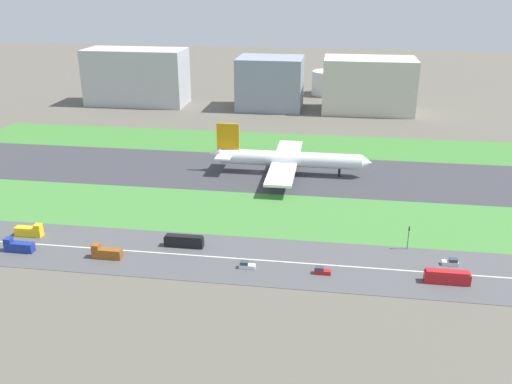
% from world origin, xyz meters
% --- Properties ---
extents(ground_plane, '(800.00, 800.00, 0.00)m').
position_xyz_m(ground_plane, '(0.00, 0.00, 0.00)').
color(ground_plane, '#5B564C').
extents(runway, '(280.00, 46.00, 0.10)m').
position_xyz_m(runway, '(0.00, 0.00, 0.05)').
color(runway, '#38383D').
rests_on(runway, ground_plane).
extents(grass_median_north, '(280.00, 36.00, 0.10)m').
position_xyz_m(grass_median_north, '(0.00, 41.00, 0.05)').
color(grass_median_north, '#3D7A33').
rests_on(grass_median_north, ground_plane).
extents(grass_median_south, '(280.00, 36.00, 0.10)m').
position_xyz_m(grass_median_south, '(0.00, -41.00, 0.05)').
color(grass_median_south, '#427F38').
rests_on(grass_median_south, ground_plane).
extents(highway, '(280.00, 28.00, 0.10)m').
position_xyz_m(highway, '(0.00, -73.00, 0.05)').
color(highway, '#4C4C4F').
rests_on(highway, ground_plane).
extents(highway_centerline, '(266.00, 0.50, 0.01)m').
position_xyz_m(highway_centerline, '(0.00, -73.00, 0.11)').
color(highway_centerline, silver).
rests_on(highway_centerline, highway).
extents(airliner, '(65.00, 56.00, 19.70)m').
position_xyz_m(airliner, '(12.12, 0.00, 6.23)').
color(airliner, white).
rests_on(airliner, runway).
extents(bus_1, '(11.60, 2.50, 3.50)m').
position_xyz_m(bus_1, '(61.84, -78.00, 1.82)').
color(bus_1, '#B2191E').
rests_on(bus_1, highway).
extents(truck_0, '(8.40, 2.50, 4.00)m').
position_xyz_m(truck_0, '(-59.82, -68.00, 1.67)').
color(truck_0, yellow).
rests_on(truck_0, highway).
extents(car_5, '(4.40, 1.80, 2.00)m').
position_xyz_m(car_5, '(9.06, -78.00, 0.92)').
color(car_5, silver).
rests_on(car_5, highway).
extents(bus_0, '(11.60, 2.50, 3.50)m').
position_xyz_m(bus_0, '(-11.20, -68.00, 1.82)').
color(bus_0, black).
rests_on(bus_0, highway).
extents(truck_2, '(8.40, 2.50, 4.00)m').
position_xyz_m(truck_2, '(-31.08, -78.00, 1.67)').
color(truck_2, brown).
rests_on(truck_2, highway).
extents(truck_1, '(8.40, 2.50, 4.00)m').
position_xyz_m(truck_1, '(-57.68, -78.00, 1.67)').
color(truck_1, navy).
rests_on(truck_1, highway).
extents(car_6, '(4.40, 1.80, 2.00)m').
position_xyz_m(car_6, '(64.56, -68.00, 0.92)').
color(car_6, silver).
rests_on(car_6, highway).
extents(car_0, '(4.40, 1.80, 2.00)m').
position_xyz_m(car_0, '(29.52, -78.00, 0.92)').
color(car_0, '#B2191E').
rests_on(car_0, highway).
extents(traffic_light, '(0.36, 0.50, 7.20)m').
position_xyz_m(traffic_light, '(53.66, -60.01, 4.29)').
color(traffic_light, '#4C4C51').
rests_on(traffic_light, highway).
extents(terminal_building, '(59.82, 26.06, 32.97)m').
position_xyz_m(terminal_building, '(-90.00, 114.00, 16.48)').
color(terminal_building, '#B2B2B7').
rests_on(terminal_building, ground_plane).
extents(hangar_building, '(37.52, 29.39, 29.84)m').
position_xyz_m(hangar_building, '(-8.51, 114.00, 14.92)').
color(hangar_building, gray).
rests_on(hangar_building, ground_plane).
extents(office_tower, '(51.35, 29.94, 30.52)m').
position_xyz_m(office_tower, '(48.19, 114.00, 15.26)').
color(office_tower, beige).
rests_on(office_tower, ground_plane).
extents(fuel_tank_west, '(22.31, 22.31, 15.39)m').
position_xyz_m(fuel_tank_west, '(24.88, 159.00, 7.69)').
color(fuel_tank_west, silver).
rests_on(fuel_tank_west, ground_plane).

